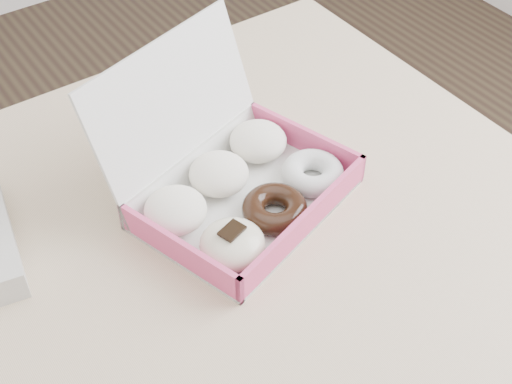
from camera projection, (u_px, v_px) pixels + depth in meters
table at (123, 325)px, 0.89m from camera, size 1.20×0.80×0.75m
donut_box at (235, 183)px, 0.92m from camera, size 0.33×0.31×0.19m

